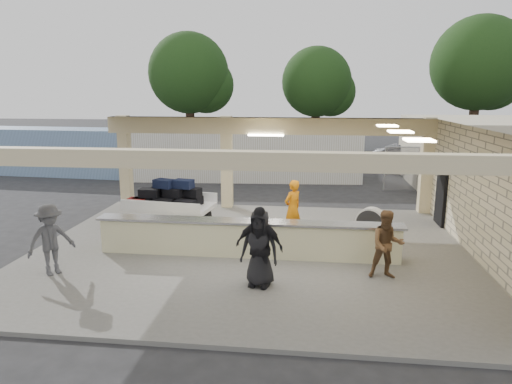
# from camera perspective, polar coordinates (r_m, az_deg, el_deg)

# --- Properties ---
(ground) EXTENTS (120.00, 120.00, 0.00)m
(ground) POSITION_cam_1_polar(r_m,az_deg,el_deg) (12.94, -0.79, -7.57)
(ground) COLOR #242426
(ground) RESTS_ON ground
(pavilion) EXTENTS (12.01, 10.00, 3.55)m
(pavilion) POSITION_cam_1_polar(r_m,az_deg,el_deg) (13.16, 0.49, -1.10)
(pavilion) COLOR #5E5C57
(pavilion) RESTS_ON ground
(baggage_counter) EXTENTS (8.20, 0.58, 0.98)m
(baggage_counter) POSITION_cam_1_polar(r_m,az_deg,el_deg) (12.28, -1.10, -5.79)
(baggage_counter) COLOR beige
(baggage_counter) RESTS_ON pavilion
(luggage_cart) EXTENTS (2.84, 1.96, 1.55)m
(luggage_cart) POSITION_cam_1_polar(r_m,az_deg,el_deg) (15.14, -10.87, -1.13)
(luggage_cart) COLOR silver
(luggage_cart) RESTS_ON pavilion
(drum_fan) EXTENTS (0.96, 0.68, 1.02)m
(drum_fan) POSITION_cam_1_polar(r_m,az_deg,el_deg) (13.84, 14.20, -3.82)
(drum_fan) COLOR silver
(drum_fan) RESTS_ON pavilion
(baggage_handler) EXTENTS (0.68, 0.70, 1.74)m
(baggage_handler) POSITION_cam_1_polar(r_m,az_deg,el_deg) (13.87, 4.60, -2.04)
(baggage_handler) COLOR orange
(baggage_handler) RESTS_ON pavilion
(passenger_a) EXTENTS (0.82, 0.39, 1.64)m
(passenger_a) POSITION_cam_1_polar(r_m,az_deg,el_deg) (11.19, 16.06, -6.34)
(passenger_a) COLOR brown
(passenger_a) RESTS_ON pavilion
(passenger_b) EXTENTS (1.15, 0.61, 1.86)m
(passenger_b) POSITION_cam_1_polar(r_m,az_deg,el_deg) (10.28, 0.39, -6.86)
(passenger_b) COLOR black
(passenger_b) RESTS_ON pavilion
(passenger_c) EXTENTS (1.01, 1.12, 1.74)m
(passenger_c) POSITION_cam_1_polar(r_m,az_deg,el_deg) (12.00, -24.29, -5.45)
(passenger_c) COLOR #4A4A4F
(passenger_c) RESTS_ON pavilion
(passenger_d) EXTENTS (0.91, 0.50, 1.77)m
(passenger_d) POSITION_cam_1_polar(r_m,az_deg,el_deg) (10.33, 0.45, -7.03)
(passenger_d) COLOR black
(passenger_d) RESTS_ON pavilion
(car_white_a) EXTENTS (6.05, 4.51, 1.56)m
(car_white_a) POSITION_cam_1_polar(r_m,az_deg,el_deg) (25.85, 23.10, 3.33)
(car_white_a) COLOR white
(car_white_a) RESTS_ON ground
(car_white_b) EXTENTS (5.38, 3.68, 1.59)m
(car_white_b) POSITION_cam_1_polar(r_m,az_deg,el_deg) (27.15, 29.31, 3.16)
(car_white_b) COLOR white
(car_white_b) RESTS_ON ground
(car_dark) EXTENTS (5.06, 2.80, 1.60)m
(car_dark) POSITION_cam_1_polar(r_m,az_deg,el_deg) (26.97, 19.52, 3.99)
(car_dark) COLOR black
(car_dark) RESTS_ON ground
(container_white) EXTENTS (12.13, 3.16, 2.60)m
(container_white) POSITION_cam_1_polar(r_m,az_deg,el_deg) (23.42, -1.85, 4.76)
(container_white) COLOR white
(container_white) RESTS_ON ground
(container_blue) EXTENTS (9.69, 2.96, 2.48)m
(container_blue) POSITION_cam_1_polar(r_m,az_deg,el_deg) (27.01, -22.97, 4.68)
(container_blue) COLOR #7D9FC9
(container_blue) RESTS_ON ground
(tree_left) EXTENTS (6.60, 6.30, 9.00)m
(tree_left) POSITION_cam_1_polar(r_m,az_deg,el_deg) (37.40, -7.84, 14.11)
(tree_left) COLOR #382619
(tree_left) RESTS_ON ground
(tree_mid) EXTENTS (6.00, 5.60, 8.00)m
(tree_mid) POSITION_cam_1_polar(r_m,az_deg,el_deg) (38.22, 8.06, 13.13)
(tree_mid) COLOR #382619
(tree_mid) RESTS_ON ground
(tree_right) EXTENTS (7.20, 7.00, 10.00)m
(tree_right) POSITION_cam_1_polar(r_m,az_deg,el_deg) (39.36, 26.44, 13.79)
(tree_right) COLOR #382619
(tree_right) RESTS_ON ground
(adjacent_building) EXTENTS (6.00, 8.00, 3.20)m
(adjacent_building) POSITION_cam_1_polar(r_m,az_deg,el_deg) (23.59, 26.35, 4.27)
(adjacent_building) COLOR beige
(adjacent_building) RESTS_ON ground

